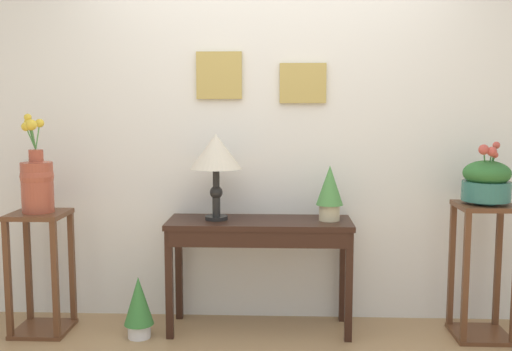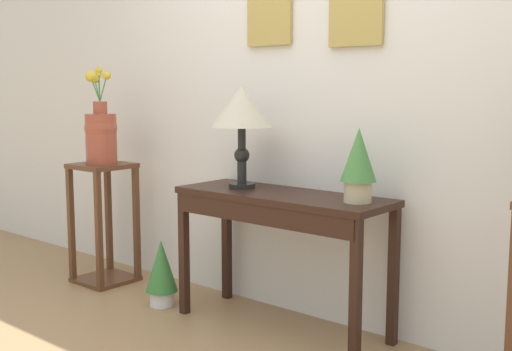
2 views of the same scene
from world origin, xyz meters
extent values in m
cube|color=silver|center=(0.00, 1.33, 1.40)|extent=(9.00, 0.10, 2.80)
cube|color=tan|center=(-0.34, 1.26, 1.67)|extent=(0.31, 0.02, 0.31)
cube|color=#5B4F70|center=(-0.34, 1.26, 1.67)|extent=(0.24, 0.01, 0.25)
cube|color=tan|center=(0.22, 1.26, 1.62)|extent=(0.31, 0.02, 0.26)
cube|color=#A9519A|center=(0.22, 1.26, 1.62)|extent=(0.25, 0.01, 0.21)
cube|color=black|center=(-0.06, 1.03, 0.72)|extent=(1.19, 0.42, 0.03)
cube|color=black|center=(-0.06, 0.84, 0.65)|extent=(1.12, 0.03, 0.10)
cube|color=black|center=(-0.62, 0.85, 0.35)|extent=(0.04, 0.04, 0.70)
cube|color=black|center=(0.50, 0.85, 0.35)|extent=(0.04, 0.04, 0.70)
cube|color=black|center=(-0.62, 1.21, 0.35)|extent=(0.04, 0.04, 0.70)
cube|color=black|center=(0.50, 1.21, 0.35)|extent=(0.04, 0.04, 0.70)
cylinder|color=black|center=(-0.34, 1.03, 0.75)|extent=(0.15, 0.15, 0.02)
cylinder|color=black|center=(-0.34, 1.03, 0.84)|extent=(0.05, 0.05, 0.15)
sphere|color=black|center=(-0.34, 1.03, 0.91)|extent=(0.08, 0.08, 0.08)
cylinder|color=black|center=(-0.34, 1.03, 0.99)|extent=(0.04, 0.04, 0.15)
cone|color=beige|center=(-0.34, 1.03, 1.18)|extent=(0.34, 0.34, 0.22)
cylinder|color=beige|center=(0.39, 1.04, 0.79)|extent=(0.13, 0.13, 0.10)
cone|color=#478442|center=(0.39, 1.04, 0.96)|extent=(0.17, 0.17, 0.26)
cube|color=#56331E|center=(-1.48, 0.93, 0.78)|extent=(0.35, 0.35, 0.03)
cube|color=#56331E|center=(-1.48, 0.93, 0.01)|extent=(0.35, 0.35, 0.03)
cube|color=#56331E|center=(-1.63, 0.78, 0.40)|extent=(0.04, 0.03, 0.73)
cube|color=#56331E|center=(-1.33, 0.78, 0.40)|extent=(0.04, 0.03, 0.73)
cube|color=#56331E|center=(-1.63, 1.08, 0.40)|extent=(0.04, 0.04, 0.73)
cube|color=#56331E|center=(-1.33, 1.08, 0.40)|extent=(0.04, 0.04, 0.73)
cylinder|color=#9E4733|center=(-1.48, 0.93, 0.95)|extent=(0.20, 0.20, 0.32)
sphere|color=#9E4733|center=(-1.48, 0.93, 1.02)|extent=(0.21, 0.21, 0.21)
cylinder|color=#9E4733|center=(-1.48, 0.93, 1.15)|extent=(0.09, 0.09, 0.08)
cylinder|color=#478442|center=(-1.51, 0.95, 1.28)|extent=(0.07, 0.05, 0.18)
sphere|color=gold|center=(-1.54, 0.97, 1.37)|extent=(0.04, 0.04, 0.04)
cylinder|color=#478442|center=(-1.47, 0.90, 1.27)|extent=(0.02, 0.08, 0.16)
sphere|color=gold|center=(-1.47, 0.86, 1.35)|extent=(0.07, 0.07, 0.07)
cylinder|color=#478442|center=(-1.47, 0.96, 1.28)|extent=(0.02, 0.06, 0.17)
sphere|color=gold|center=(-1.46, 0.98, 1.36)|extent=(0.06, 0.06, 0.06)
cylinder|color=#478442|center=(-1.51, 0.96, 1.30)|extent=(0.07, 0.05, 0.20)
sphere|color=gold|center=(-1.54, 0.98, 1.40)|extent=(0.05, 0.05, 0.05)
cylinder|color=#478442|center=(-1.51, 0.94, 1.27)|extent=(0.07, 0.02, 0.15)
sphere|color=gold|center=(-1.54, 0.94, 1.34)|extent=(0.06, 0.06, 0.06)
cube|color=#56331E|center=(1.35, 0.97, 0.85)|extent=(0.35, 0.35, 0.03)
cube|color=#56331E|center=(1.35, 0.97, 0.01)|extent=(0.35, 0.35, 0.03)
cube|color=#56331E|center=(1.20, 0.81, 0.43)|extent=(0.04, 0.03, 0.80)
cube|color=#56331E|center=(1.20, 1.12, 0.43)|extent=(0.04, 0.04, 0.80)
cube|color=#56331E|center=(1.50, 1.12, 0.43)|extent=(0.04, 0.04, 0.80)
cylinder|color=#2D665B|center=(1.35, 0.97, 0.87)|extent=(0.13, 0.13, 0.02)
cylinder|color=#2D665B|center=(1.35, 0.97, 0.94)|extent=(0.29, 0.29, 0.12)
ellipsoid|color=#2D662D|center=(1.35, 0.97, 1.05)|extent=(0.29, 0.29, 0.16)
cylinder|color=#2D662D|center=(1.38, 0.99, 1.11)|extent=(0.08, 0.05, 0.22)
sphere|color=#B7473D|center=(1.41, 1.01, 1.23)|extent=(0.05, 0.05, 0.05)
cylinder|color=#2D662D|center=(1.35, 0.93, 1.10)|extent=(0.01, 0.08, 0.19)
sphere|color=#B7473D|center=(1.35, 0.89, 1.19)|extent=(0.06, 0.06, 0.06)
cylinder|color=#2D662D|center=(1.36, 0.95, 1.09)|extent=(0.04, 0.05, 0.17)
sphere|color=#B7473D|center=(1.38, 0.93, 1.17)|extent=(0.04, 0.04, 0.04)
cylinder|color=#2D662D|center=(1.32, 0.93, 1.11)|extent=(0.06, 0.08, 0.20)
sphere|color=#B7473D|center=(1.30, 0.90, 1.21)|extent=(0.06, 0.06, 0.06)
cylinder|color=silver|center=(-0.82, 0.85, 0.05)|extent=(0.14, 0.14, 0.09)
cone|color=#387A38|center=(-0.82, 0.85, 0.25)|extent=(0.19, 0.19, 0.31)
camera|label=1|loc=(0.07, -2.74, 1.47)|focal=41.60mm
camera|label=2|loc=(1.95, -1.57, 1.27)|focal=44.75mm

